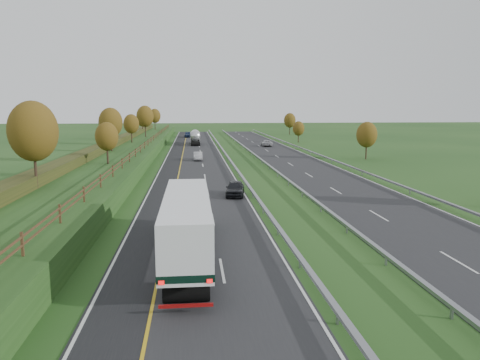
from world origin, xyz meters
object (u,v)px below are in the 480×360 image
Objects in this scene: car_small_far at (188,135)px; road_tanker at (195,137)px; car_dark_near at (235,188)px; car_oncoming at (267,143)px; box_lorry at (187,222)px; car_silver_mid at (198,156)px.

road_tanker is at bearing -86.30° from car_small_far.
car_dark_near is 0.82× the size of car_small_far.
car_dark_near reaches higher than car_oncoming.
car_small_far is (-0.91, 115.29, -1.49)m from box_lorry.
road_tanker is at bearing 89.31° from box_lorry.
car_silver_mid is at bearing 88.61° from box_lorry.
road_tanker is (1.05, 87.98, -0.47)m from box_lorry.
box_lorry is at bearing -91.22° from car_silver_mid.
box_lorry is 53.18m from car_silver_mid.
car_oncoming is at bearing -62.38° from car_small_far.
box_lorry reaches higher than car_dark_near.
box_lorry is 115.31m from car_small_far.
road_tanker is 68.05m from car_dark_near.
car_oncoming is at bearing 77.68° from box_lorry.
box_lorry is 87.98m from road_tanker.
road_tanker is 2.62× the size of car_silver_mid.
road_tanker reaches higher than car_small_far.
car_silver_mid is (0.23, -34.83, -1.12)m from road_tanker.
car_oncoming is (17.59, 80.56, -1.56)m from box_lorry.
car_oncoming is (18.50, -34.74, -0.06)m from car_small_far.
car_silver_mid is at bearing -88.39° from car_small_far.
car_small_far is at bearing 94.12° from road_tanker.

